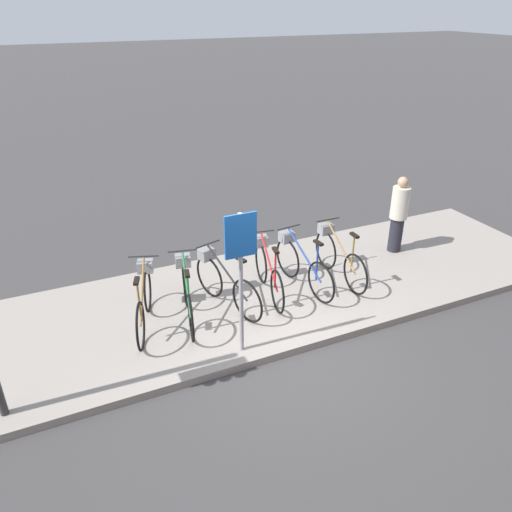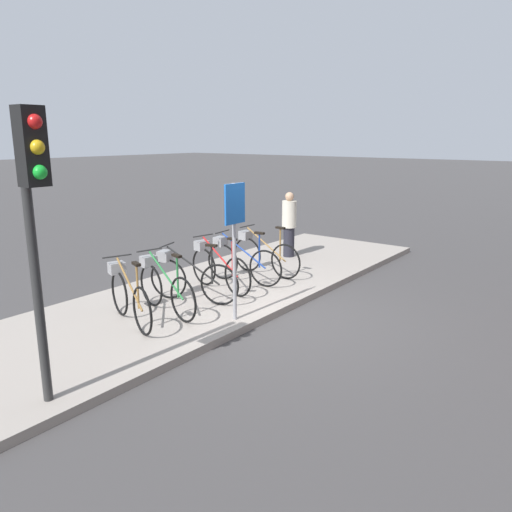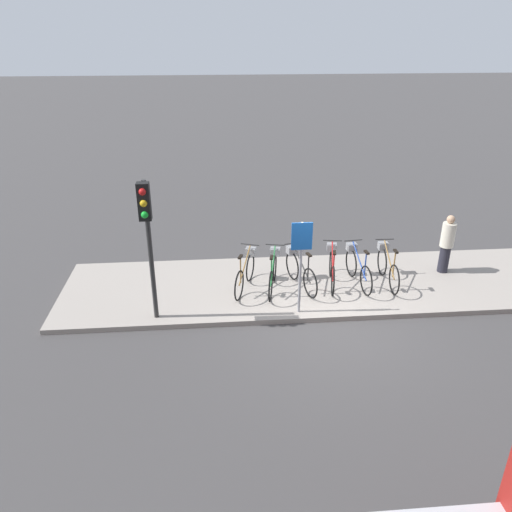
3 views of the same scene
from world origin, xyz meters
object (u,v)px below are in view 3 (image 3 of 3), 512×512
object	(u,v)px
parked_bicycle_3	(332,266)
sign_post	(301,252)
parked_bicycle_0	(246,271)
traffic_light	(147,223)
parked_bicycle_1	(273,271)
parked_bicycle_2	(299,269)
parked_bicycle_4	(357,266)
parked_bicycle_5	(387,265)
pedestrian	(447,243)

from	to	relation	value
parked_bicycle_3	sign_post	distance (m)	1.90
sign_post	parked_bicycle_0	bearing A→B (deg)	131.87
parked_bicycle_3	traffic_light	xyz separation A→B (m)	(-4.13, -1.33, 1.77)
parked_bicycle_3	traffic_light	size ratio (longest dim) A/B	0.55
parked_bicycle_1	parked_bicycle_2	distance (m)	0.65
parked_bicycle_4	parked_bicycle_0	bearing A→B (deg)	-179.55
parked_bicycle_2	parked_bicycle_3	bearing A→B (deg)	4.76
parked_bicycle_4	sign_post	distance (m)	2.27
parked_bicycle_2	parked_bicycle_4	bearing A→B (deg)	1.22
parked_bicycle_5	sign_post	size ratio (longest dim) A/B	0.81
parked_bicycle_1	parked_bicycle_5	size ratio (longest dim) A/B	0.98
sign_post	traffic_light	bearing A→B (deg)	-178.95
parked_bicycle_1	pedestrian	bearing A→B (deg)	6.88
parked_bicycle_2	parked_bicycle_4	world-z (taller)	same
sign_post	parked_bicycle_1	bearing A→B (deg)	111.29
pedestrian	traffic_light	distance (m)	7.48
parked_bicycle_1	traffic_light	xyz separation A→B (m)	(-2.68, -1.19, 1.77)
parked_bicycle_2	sign_post	size ratio (longest dim) A/B	0.78
parked_bicycle_0	parked_bicycle_2	bearing A→B (deg)	-0.41
parked_bicycle_0	pedestrian	xyz separation A→B (m)	(5.10, 0.46, 0.34)
parked_bicycle_1	parked_bicycle_3	bearing A→B (deg)	5.37
parked_bicycle_2	traffic_light	world-z (taller)	traffic_light
parked_bicycle_3	parked_bicycle_5	bearing A→B (deg)	-1.53
parked_bicycle_2	parked_bicycle_5	world-z (taller)	same
traffic_light	parked_bicycle_2	bearing A→B (deg)	20.84
parked_bicycle_1	pedestrian	world-z (taller)	pedestrian
traffic_light	parked_bicycle_4	bearing A→B (deg)	15.25
parked_bicycle_0	pedestrian	distance (m)	5.14
parked_bicycle_0	traffic_light	world-z (taller)	traffic_light
parked_bicycle_1	parked_bicycle_5	bearing A→B (deg)	2.04
parked_bicycle_1	parked_bicycle_5	distance (m)	2.82
parked_bicycle_3	sign_post	bearing A→B (deg)	-128.37
traffic_light	parked_bicycle_5	bearing A→B (deg)	13.26
parked_bicycle_4	parked_bicycle_1	bearing A→B (deg)	-177.24
parked_bicycle_5	sign_post	xyz separation A→B (m)	(-2.37, -1.24, 0.99)
parked_bicycle_3	parked_bicycle_1	bearing A→B (deg)	-174.63
parked_bicycle_2	parked_bicycle_3	world-z (taller)	same
pedestrian	sign_post	bearing A→B (deg)	-157.36
parked_bicycle_0	parked_bicycle_4	world-z (taller)	same
parked_bicycle_5	pedestrian	world-z (taller)	pedestrian
pedestrian	traffic_light	world-z (taller)	traffic_light
sign_post	parked_bicycle_5	bearing A→B (deg)	27.54
pedestrian	traffic_light	xyz separation A→B (m)	(-7.13, -1.73, 1.42)
parked_bicycle_1	parked_bicycle_0	bearing A→B (deg)	173.08
parked_bicycle_1	pedestrian	size ratio (longest dim) A/B	1.10
parked_bicycle_3	parked_bicycle_5	size ratio (longest dim) A/B	0.99
parked_bicycle_2	parked_bicycle_5	distance (m)	2.17
parked_bicycle_0	parked_bicycle_2	xyz separation A→B (m)	(1.29, -0.01, 0.00)
parked_bicycle_0	sign_post	distance (m)	1.91
parked_bicycle_2	parked_bicycle_4	distance (m)	1.43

